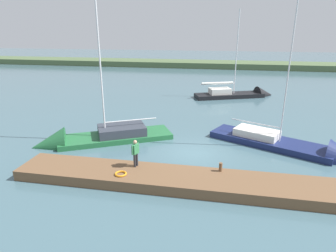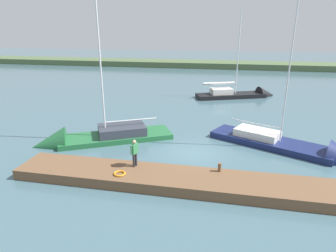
{
  "view_description": "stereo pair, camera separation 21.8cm",
  "coord_description": "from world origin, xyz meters",
  "px_view_note": "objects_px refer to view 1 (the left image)",
  "views": [
    {
      "loc": [
        -1.7,
        18.23,
        8.1
      ],
      "look_at": [
        1.99,
        -1.27,
        1.41
      ],
      "focal_mm": 30.74,
      "sensor_mm": 36.0,
      "label": 1
    },
    {
      "loc": [
        -1.91,
        18.18,
        8.1
      ],
      "look_at": [
        1.99,
        -1.27,
        1.41
      ],
      "focal_mm": 30.74,
      "sensor_mm": 36.0,
      "label": 2
    }
  ],
  "objects_px": {
    "sailboat_inner_slip": "(89,141)",
    "sailboat_far_right": "(241,95)",
    "mooring_post_near": "(221,167)",
    "life_ring_buoy": "(121,174)",
    "person_on_dock": "(135,152)",
    "sailboat_mid_channel": "(297,149)"
  },
  "relations": [
    {
      "from": "person_on_dock",
      "to": "sailboat_far_right",
      "type": "bearing_deg",
      "value": 94.49
    },
    {
      "from": "mooring_post_near",
      "to": "life_ring_buoy",
      "type": "relative_size",
      "value": 0.76
    },
    {
      "from": "sailboat_inner_slip",
      "to": "sailboat_far_right",
      "type": "distance_m",
      "value": 21.6
    },
    {
      "from": "mooring_post_near",
      "to": "life_ring_buoy",
      "type": "bearing_deg",
      "value": 14.88
    },
    {
      "from": "sailboat_inner_slip",
      "to": "sailboat_mid_channel",
      "type": "relative_size",
      "value": 0.99
    },
    {
      "from": "life_ring_buoy",
      "to": "sailboat_far_right",
      "type": "height_order",
      "value": "sailboat_far_right"
    },
    {
      "from": "sailboat_mid_channel",
      "to": "person_on_dock",
      "type": "height_order",
      "value": "sailboat_mid_channel"
    },
    {
      "from": "mooring_post_near",
      "to": "person_on_dock",
      "type": "height_order",
      "value": "person_on_dock"
    },
    {
      "from": "sailboat_inner_slip",
      "to": "sailboat_far_right",
      "type": "height_order",
      "value": "sailboat_far_right"
    },
    {
      "from": "life_ring_buoy",
      "to": "sailboat_far_right",
      "type": "xyz_separation_m",
      "value": [
        -7.57,
        -23.41,
        -0.43
      ]
    },
    {
      "from": "sailboat_mid_channel",
      "to": "sailboat_inner_slip",
      "type": "bearing_deg",
      "value": -149.54
    },
    {
      "from": "person_on_dock",
      "to": "sailboat_inner_slip",
      "type": "bearing_deg",
      "value": 161.02
    },
    {
      "from": "life_ring_buoy",
      "to": "sailboat_inner_slip",
      "type": "height_order",
      "value": "sailboat_inner_slip"
    },
    {
      "from": "sailboat_mid_channel",
      "to": "person_on_dock",
      "type": "bearing_deg",
      "value": -125.25
    },
    {
      "from": "life_ring_buoy",
      "to": "person_on_dock",
      "type": "bearing_deg",
      "value": -114.74
    },
    {
      "from": "life_ring_buoy",
      "to": "mooring_post_near",
      "type": "bearing_deg",
      "value": -165.12
    },
    {
      "from": "mooring_post_near",
      "to": "sailboat_far_right",
      "type": "relative_size",
      "value": 0.04
    },
    {
      "from": "mooring_post_near",
      "to": "sailboat_inner_slip",
      "type": "distance_m",
      "value": 10.62
    },
    {
      "from": "life_ring_buoy",
      "to": "person_on_dock",
      "type": "xyz_separation_m",
      "value": [
        -0.52,
        -1.13,
        0.87
      ]
    },
    {
      "from": "life_ring_buoy",
      "to": "sailboat_mid_channel",
      "type": "xyz_separation_m",
      "value": [
        -10.55,
        -6.61,
        -0.47
      ]
    },
    {
      "from": "sailboat_inner_slip",
      "to": "sailboat_mid_channel",
      "type": "height_order",
      "value": "sailboat_mid_channel"
    },
    {
      "from": "sailboat_far_right",
      "to": "person_on_dock",
      "type": "relative_size",
      "value": 7.06
    }
  ]
}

